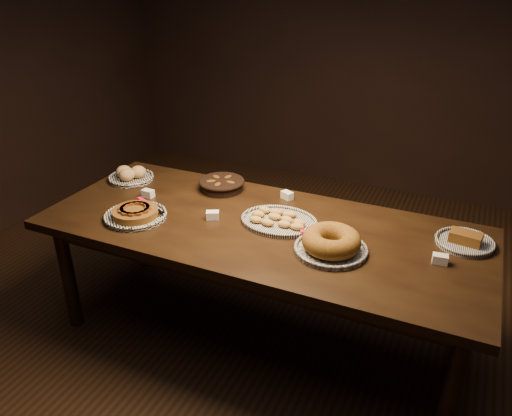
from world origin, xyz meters
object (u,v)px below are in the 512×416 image
at_px(apple_tart_plate, 136,214).
at_px(bundt_cake_plate, 331,243).
at_px(buffet_table, 260,237).
at_px(madeleine_platter, 279,220).

distance_m(apple_tart_plate, bundt_cake_plate, 1.09).
bearing_deg(buffet_table, bundt_cake_plate, -14.06).
relative_size(apple_tart_plate, madeleine_platter, 0.83).
height_order(apple_tart_plate, bundt_cake_plate, bundt_cake_plate).
xyz_separation_m(buffet_table, madeleine_platter, (0.08, 0.06, 0.09)).
bearing_deg(madeleine_platter, buffet_table, -165.39).
relative_size(buffet_table, apple_tart_plate, 6.84).
distance_m(buffet_table, apple_tart_plate, 0.70).
relative_size(buffet_table, madeleine_platter, 5.70).
relative_size(apple_tart_plate, bundt_cake_plate, 0.82).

